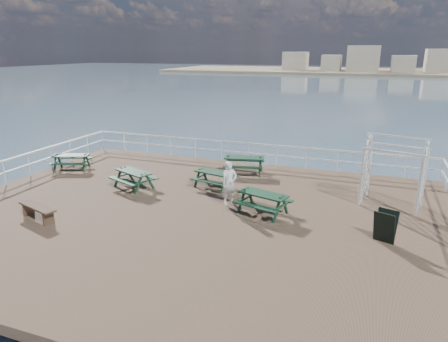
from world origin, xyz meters
TOP-DOWN VIEW (x-y plane):
  - ground at (0.00, 0.00)m, footprint 18.00×14.00m
  - sea_backdrop at (12.54, 134.07)m, footprint 300.00×300.00m
  - railing at (-0.07, 2.57)m, footprint 17.77×13.76m
  - picnic_table_a at (-7.80, 2.93)m, footprint 2.03×1.84m
  - picnic_table_b at (0.31, 5.18)m, footprint 2.07×1.79m
  - picnic_table_c at (-0.29, 2.80)m, footprint 1.86×1.62m
  - picnic_table_d at (-3.45, 1.59)m, footprint 2.10×1.92m
  - picnic_table_e at (2.38, 0.81)m, footprint 2.06×1.83m
  - flat_bench_near at (-4.73, -2.40)m, footprint 1.77×0.90m
  - trellis_arbor at (6.66, 3.13)m, footprint 2.36×1.62m
  - sandwich_board at (6.41, -0.11)m, footprint 0.74×0.64m
  - person at (0.97, 1.20)m, footprint 0.72×0.71m

SIDE VIEW (x-z plane):
  - sea_backdrop at x=12.54m, z-range -5.11..4.09m
  - ground at x=0.00m, z-range -0.30..0.00m
  - flat_bench_near at x=-4.73m, z-range 0.12..0.62m
  - sandwich_board at x=6.41m, z-range -0.01..1.00m
  - picnic_table_c at x=-0.29m, z-range 0.11..0.89m
  - picnic_table_a at x=-7.80m, z-range 0.11..0.92m
  - picnic_table_d at x=-3.45m, z-range 0.12..0.95m
  - picnic_table_e at x=2.38m, z-range 0.12..0.96m
  - picnic_table_b at x=0.31m, z-range 0.12..1.01m
  - person at x=0.97m, z-range 0.00..1.67m
  - railing at x=-0.07m, z-range 0.32..1.42m
  - trellis_arbor at x=6.66m, z-range -0.15..2.52m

